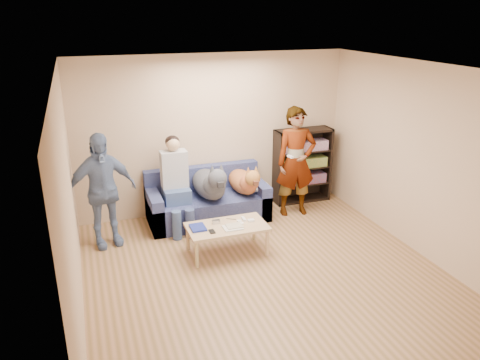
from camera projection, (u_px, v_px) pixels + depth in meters
name	position (u px, v px, depth m)	size (l,w,h in m)	color
ground	(272.00, 282.00, 5.88)	(5.00, 5.00, 0.00)	olive
ceiling	(277.00, 71.00, 4.99)	(5.00, 5.00, 0.00)	white
wall_back	(214.00, 134.00, 7.65)	(4.50, 4.50, 0.00)	tan
wall_front	(418.00, 305.00, 3.22)	(4.50, 4.50, 0.00)	tan
wall_left	(70.00, 211.00, 4.73)	(5.00, 5.00, 0.00)	tan
wall_right	(432.00, 165.00, 6.13)	(5.00, 5.00, 0.00)	tan
blanket	(256.00, 186.00, 7.64)	(0.44, 0.37, 0.15)	silver
person_standing_right	(296.00, 162.00, 7.58)	(0.66, 0.43, 1.80)	gray
person_standing_left	(102.00, 191.00, 6.54)	(0.98, 0.41, 1.67)	#6D83AF
held_controller	(290.00, 157.00, 7.28)	(0.04, 0.12, 0.03)	white
notebook_blue	(198.00, 227.00, 6.35)	(0.20, 0.26, 0.03)	navy
papers	(233.00, 228.00, 6.36)	(0.26, 0.20, 0.01)	silver
magazine	(234.00, 226.00, 6.38)	(0.22, 0.17, 0.01)	#BDB497
camera_silver	(216.00, 222.00, 6.50)	(0.11, 0.06, 0.05)	#B8B8BD
controller_a	(244.00, 219.00, 6.61)	(0.04, 0.13, 0.03)	white
controller_b	(251.00, 220.00, 6.56)	(0.09, 0.06, 0.03)	white
headphone_cup_a	(241.00, 223.00, 6.48)	(0.07, 0.07, 0.02)	white
headphone_cup_b	(239.00, 221.00, 6.55)	(0.07, 0.07, 0.02)	white
pen_orange	(229.00, 230.00, 6.29)	(0.01, 0.01, 0.14)	#CE591D
pen_black	(231.00, 219.00, 6.63)	(0.01, 0.01, 0.14)	black
wallet	(212.00, 231.00, 6.25)	(0.07, 0.12, 0.01)	black
sofa	(207.00, 203.00, 7.56)	(1.90, 0.85, 0.82)	#515B93
person_seated	(176.00, 180.00, 7.12)	(0.40, 0.73, 1.47)	#455B98
dog_gray	(210.00, 183.00, 7.29)	(0.47, 1.28, 0.68)	#484A52
dog_tan	(244.00, 181.00, 7.50)	(0.39, 1.16, 0.57)	#AF5C35
coffee_table	(227.00, 229.00, 6.45)	(1.10, 0.60, 0.42)	tan
bookshelf	(302.00, 164.00, 8.19)	(1.00, 0.34, 1.30)	black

